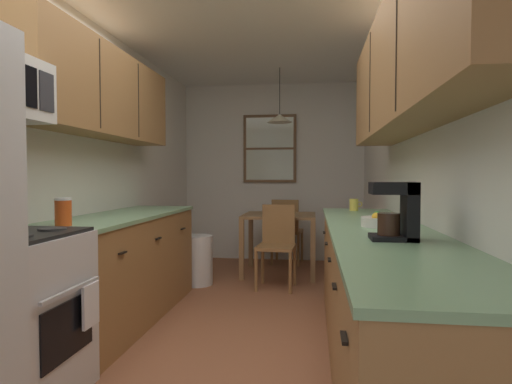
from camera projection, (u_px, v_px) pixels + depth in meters
ground_plane at (244, 318)px, 3.65m from camera, size 12.00×12.00×0.00m
wall_left at (95, 170)px, 3.79m from camera, size 0.10×9.00×2.55m
wall_right at (409, 169)px, 3.42m from camera, size 0.10×9.00×2.55m
wall_back at (273, 172)px, 6.23m from camera, size 4.40×0.10×2.55m
ceiling_slab at (244, 13)px, 3.56m from camera, size 4.40×9.00×0.08m
stove_range at (12, 317)px, 2.25m from camera, size 0.66×0.65×1.10m
counter_left at (123, 267)px, 3.58m from camera, size 0.64×2.03×0.90m
upper_cabinets_left at (103, 93)px, 3.50m from camera, size 0.33×2.11×0.71m
counter_right at (381, 301)px, 2.60m from camera, size 0.64×3.24×0.90m
upper_cabinets_right at (409, 63)px, 2.48m from camera, size 0.33×2.92×0.76m
dining_table at (279, 224)px, 5.27m from camera, size 0.88×0.80×0.75m
dining_chair_near at (277, 242)px, 4.67m from camera, size 0.43×0.43×0.90m
dining_chair_far at (286, 228)px, 5.87m from camera, size 0.44×0.44×0.90m
pendant_light at (280, 118)px, 5.22m from camera, size 0.31×0.31×0.67m
back_window at (270, 149)px, 6.15m from camera, size 0.77×0.05×0.98m
trash_bin at (198, 260)px, 4.77m from camera, size 0.34×0.34×0.55m
storage_canister at (63, 212)px, 2.72m from camera, size 0.10×0.10×0.18m
dish_towel at (91, 305)px, 2.36m from camera, size 0.02×0.16×0.24m
coffee_maker at (399, 210)px, 2.11m from camera, size 0.22×0.18×0.29m
mug_by_coffeemaker at (354, 205)px, 3.93m from camera, size 0.12×0.08×0.11m
fruit_bowl at (382, 221)px, 2.68m from camera, size 0.26×0.26×0.09m
table_serving_bowl at (276, 212)px, 5.29m from camera, size 0.21×0.21×0.06m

